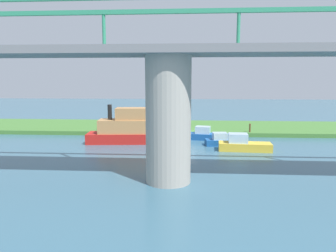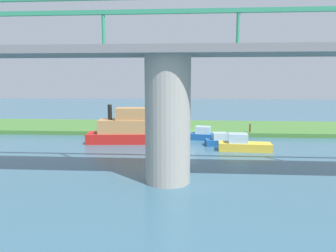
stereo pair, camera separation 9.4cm
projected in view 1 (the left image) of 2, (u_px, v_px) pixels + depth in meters
The scene contains 10 objects.
ground_plane at pixel (185, 137), 38.59m from camera, with size 160.00×160.00×0.00m, color #386075.
grassy_bank at pixel (186, 127), 44.48m from camera, with size 80.00×12.00×0.50m, color #427533.
bridge_pylon at pixel (168, 120), 20.75m from camera, with size 2.99×2.99×8.38m, color #9E998E.
bridge_span at pixel (168, 47), 20.10m from camera, with size 65.64×4.30×3.25m.
person_on_bank at pixel (169, 123), 41.67m from camera, with size 0.50×0.50×1.39m.
mooring_post at pixel (250, 128), 38.68m from camera, with size 0.20×0.20×1.06m, color brown.
pontoon_yellow at pixel (128, 129), 34.63m from camera, with size 8.44×3.46×4.20m.
motorboat_white at pixel (224, 141), 33.31m from camera, with size 4.21×1.88×1.36m.
houseboat_blue at pixel (207, 135), 36.51m from camera, with size 4.82×2.45×1.53m.
skiff_small at pixel (243, 145), 30.77m from camera, with size 5.14×2.14×1.67m.
Camera 1 is at (-0.47, 38.07, 6.77)m, focal length 33.77 mm.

